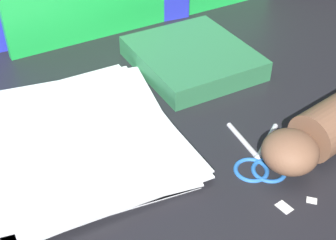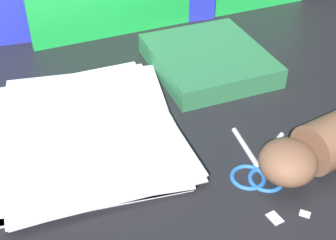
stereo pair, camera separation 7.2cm
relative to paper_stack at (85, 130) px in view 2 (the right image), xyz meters
name	(u,v)px [view 2 (the right image)]	position (x,y,z in m)	size (l,w,h in m)	color
ground_plane	(140,160)	(0.07, -0.09, -0.01)	(6.00, 6.00, 0.00)	black
paper_stack	(85,130)	(0.00, 0.00, 0.00)	(0.32, 0.38, 0.02)	white
book_closed	(208,60)	(0.27, 0.14, 0.01)	(0.24, 0.26, 0.04)	#2D7247
scissors	(258,168)	(0.24, -0.16, 0.00)	(0.14, 0.15, 0.01)	silver
paper_scrap_near	(275,218)	(0.23, -0.25, -0.01)	(0.02, 0.03, 0.00)	white
paper_scrap_mid	(305,214)	(0.27, -0.26, -0.01)	(0.02, 0.02, 0.00)	white
pen	(16,153)	(-0.11, -0.02, 0.00)	(0.12, 0.07, 0.01)	red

